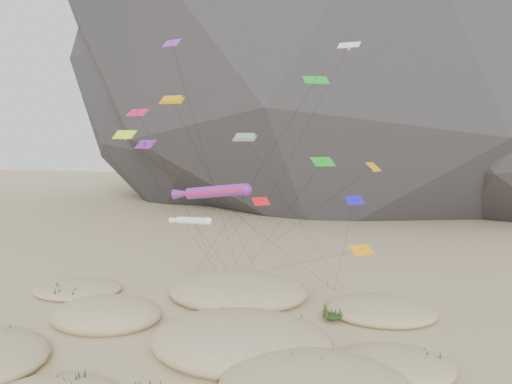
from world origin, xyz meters
TOP-DOWN VIEW (x-y plane):
  - ground at (0.00, 0.00)m, footprint 500.00×500.00m
  - dunes at (-0.56, 4.15)m, footprint 47.15×38.39m
  - dune_grass at (0.32, 3.23)m, footprint 43.53×27.86m
  - kite_stakes at (1.81, 23.39)m, footprint 19.63×3.61m
  - rainbow_tube_kite at (-0.59, 8.71)m, footprint 10.37×17.80m
  - white_tube_kite at (-3.22, 9.23)m, footprint 5.57×12.74m
  - orange_parafoil at (-6.25, 11.88)m, footprint 7.30×14.09m
  - multi_parafoil at (2.37, 10.21)m, footprint 8.96×16.94m
  - delta_kites at (2.79, 11.64)m, footprint 28.85×18.46m

SIDE VIEW (x-z plane):
  - ground at x=0.00m, z-range 0.00..0.00m
  - kite_stakes at x=1.81m, z-range 0.00..0.30m
  - dunes at x=-0.56m, z-range -1.17..2.56m
  - dune_grass at x=0.32m, z-range 0.06..1.62m
  - white_tube_kite at x=-3.22m, z-range 4.72..15.34m
  - rainbow_tube_kite at x=-0.59m, z-range 6.09..20.14m
  - delta_kites at x=2.79m, z-range 3.60..32.04m
  - multi_parafoil at x=2.37m, z-range 8.74..27.63m
  - orange_parafoil at x=-6.25m, z-range 10.71..33.65m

